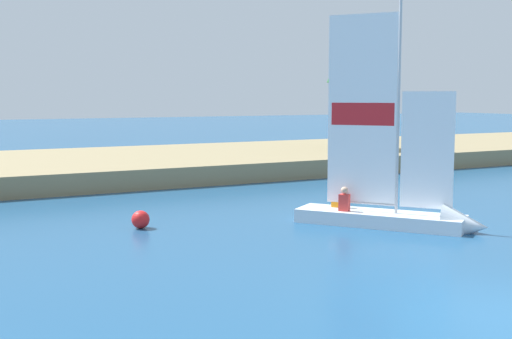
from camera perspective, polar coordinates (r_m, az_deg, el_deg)
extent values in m
cube|color=#897A56|center=(31.04, -12.16, 0.35)|extent=(80.00, 11.79, 0.80)
cylinder|color=brown|center=(35.10, 8.45, 4.57)|extent=(0.31, 0.31, 3.44)
cone|color=#1E5B23|center=(35.17, 8.54, 10.17)|extent=(2.94, 2.94, 3.42)
cube|color=silver|center=(18.63, 10.50, -4.16)|extent=(3.65, 4.40, 0.37)
cone|color=silver|center=(18.17, 17.47, -4.61)|extent=(1.55, 1.56, 1.09)
cylinder|color=#B7B7BC|center=(18.21, 12.09, 5.62)|extent=(0.08, 0.08, 5.98)
cube|color=white|center=(18.48, 9.10, 5.12)|extent=(1.18, 1.61, 5.12)
cube|color=red|center=(18.48, 9.10, 4.70)|extent=(1.06, 1.46, 0.61)
cube|color=white|center=(18.09, 14.44, 1.60)|extent=(0.83, 1.14, 3.09)
cylinder|color=#B7B7BC|center=(18.71, 8.97, -2.82)|extent=(1.20, 1.63, 0.06)
cube|color=red|center=(18.57, 7.56, -2.82)|extent=(0.33, 0.34, 0.47)
sphere|color=tan|center=(18.52, 7.57, -1.77)|extent=(0.20, 0.20, 0.20)
cube|color=orange|center=(19.19, 6.94, -2.40)|extent=(0.33, 0.34, 0.55)
sphere|color=tan|center=(19.13, 6.95, -1.27)|extent=(0.20, 0.20, 0.20)
sphere|color=red|center=(18.17, -9.85, -4.24)|extent=(0.49, 0.49, 0.49)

